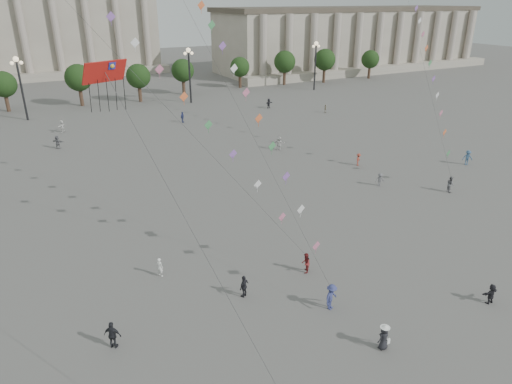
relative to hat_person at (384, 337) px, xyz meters
name	(u,v)px	position (x,y,z in m)	size (l,w,h in m)	color
ground	(363,334)	(-0.20, 1.57, -0.86)	(360.00, 360.00, 0.00)	#4E4C49
hall_east	(353,39)	(74.80, 95.46, 7.57)	(84.00, 26.22, 17.20)	gray
hall_central	(63,18)	(-0.20, 130.79, 13.38)	(48.30, 34.30, 35.50)	gray
tree_row	(103,76)	(-0.20, 79.57, 4.54)	(137.12, 5.12, 8.00)	#39271C
lamp_post_mid_west	(19,77)	(-15.20, 71.57, 6.50)	(2.00, 0.90, 10.65)	#262628
lamp_post_mid_east	(189,65)	(14.80, 71.57, 6.50)	(2.00, 0.90, 10.65)	#262628
lamp_post_far_east	(316,57)	(44.80, 71.57, 6.50)	(2.00, 0.90, 10.65)	#262628
person_crowd_0	(182,117)	(7.90, 57.31, 0.06)	(1.07, 0.45, 1.83)	navy
person_crowd_3	(491,294)	(9.61, -0.09, -0.12)	(1.37, 0.44, 1.48)	#222127
person_crowd_4	(62,126)	(-10.84, 60.32, 0.11)	(1.79, 0.57, 1.93)	silver
person_crowd_6	(380,180)	(17.66, 19.82, -0.10)	(0.98, 0.56, 1.52)	#59595D
person_crowd_7	(279,143)	(14.53, 36.57, 0.10)	(1.76, 0.56, 1.90)	silver
person_crowd_8	(358,159)	(20.02, 26.30, -0.07)	(1.01, 0.58, 1.57)	#973829
person_crowd_9	(269,103)	(26.19, 59.93, 0.05)	(1.69, 0.54, 1.82)	black
person_crowd_12	(57,142)	(-12.46, 51.62, 0.06)	(1.70, 0.54, 1.84)	slate
person_crowd_13	(160,267)	(-9.43, 13.88, -0.09)	(0.56, 0.37, 1.53)	white
person_crowd_14	(468,158)	(32.27, 20.01, 0.10)	(1.23, 0.71, 1.90)	#355679
person_crowd_19	(325,109)	(33.50, 51.76, -0.12)	(0.86, 0.36, 1.48)	gray
tourist_1	(113,335)	(-14.21, 7.71, 0.06)	(1.07, 0.45, 1.83)	black
tourist_4	(244,286)	(-4.99, 8.58, -0.02)	(0.98, 0.41, 1.68)	black
kite_flyer_0	(306,263)	(0.54, 9.11, -0.04)	(0.79, 0.62, 1.63)	maroon
kite_flyer_1	(331,297)	(-0.45, 4.57, 0.09)	(1.22, 0.70, 1.90)	navy
kite_flyer_2	(450,184)	(23.22, 14.94, 0.03)	(0.86, 0.67, 1.77)	slate
hat_person	(384,337)	(0.00, 0.00, 0.00)	(0.84, 0.60, 1.69)	black
dragon_kite	(109,91)	(-12.80, 6.87, 14.55)	(3.14, 8.40, 21.69)	#AC1812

